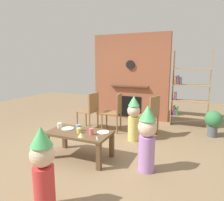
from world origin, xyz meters
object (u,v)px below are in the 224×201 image
(paper_cup_far_left, at_px, (91,132))
(child_in_pink, at_px, (147,137))
(paper_plate_front, at_px, (68,129))
(paper_cup_near_left, at_px, (79,128))
(birthday_cake_slice, at_px, (81,135))
(potted_plant_tall, at_px, (213,121))
(paper_cup_near_right, at_px, (79,131))
(dining_chair_left, at_px, (91,109))
(dining_chair_middle, at_px, (115,110))
(child_with_cone_hat, at_px, (43,167))
(coffee_table, at_px, (79,136))
(bookshelf, at_px, (187,92))
(paper_cup_center, at_px, (59,125))
(child_by_the_chairs, at_px, (134,117))
(paper_plate_rear, at_px, (103,132))
(dining_chair_right, at_px, (151,114))

(paper_cup_far_left, xyz_separation_m, child_in_pink, (0.89, 0.06, 0.02))
(paper_plate_front, bearing_deg, child_in_pink, -1.50)
(paper_plate_front, bearing_deg, paper_cup_near_left, -3.72)
(birthday_cake_slice, relative_size, potted_plant_tall, 0.17)
(paper_cup_near_right, xyz_separation_m, dining_chair_left, (-0.60, 1.48, 0.01))
(dining_chair_left, bearing_deg, dining_chair_middle, -164.39)
(birthday_cake_slice, height_order, child_with_cone_hat, child_with_cone_hat)
(coffee_table, relative_size, paper_cup_far_left, 10.25)
(paper_plate_front, bearing_deg, bookshelf, 55.34)
(paper_cup_near_right, height_order, paper_cup_center, same)
(paper_cup_near_right, distance_m, paper_cup_center, 0.48)
(coffee_table, xyz_separation_m, dining_chair_left, (-0.57, 1.42, 0.13))
(paper_cup_near_left, bearing_deg, paper_plate_front, 176.28)
(paper_cup_near_right, xyz_separation_m, birthday_cake_slice, (0.12, -0.14, -0.01))
(paper_cup_near_left, height_order, child_by_the_chairs, child_by_the_chairs)
(coffee_table, distance_m, child_in_pink, 1.16)
(paper_cup_near_right, xyz_separation_m, child_by_the_chairs, (0.57, 1.18, -0.00))
(paper_cup_far_left, relative_size, dining_chair_middle, 0.12)
(child_by_the_chairs, height_order, dining_chair_left, child_by_the_chairs)
(paper_plate_rear, xyz_separation_m, dining_chair_left, (-0.96, 1.30, 0.05))
(paper_cup_far_left, distance_m, child_by_the_chairs, 1.21)
(child_by_the_chairs, bearing_deg, paper_plate_front, -11.09)
(paper_plate_rear, height_order, child_with_cone_hat, child_with_cone_hat)
(dining_chair_middle, bearing_deg, paper_cup_far_left, 91.39)
(dining_chair_middle, bearing_deg, child_in_pink, 119.71)
(paper_plate_front, height_order, child_in_pink, child_in_pink)
(paper_cup_far_left, xyz_separation_m, paper_plate_front, (-0.52, 0.10, -0.05))
(paper_cup_far_left, xyz_separation_m, child_with_cone_hat, (0.08, -1.20, -0.01))
(child_with_cone_hat, height_order, child_by_the_chairs, child_with_cone_hat)
(dining_chair_left, relative_size, dining_chair_right, 1.00)
(paper_cup_center, xyz_separation_m, paper_cup_far_left, (0.69, -0.09, 0.01))
(paper_plate_front, distance_m, birthday_cake_slice, 0.50)
(paper_cup_near_left, bearing_deg, paper_cup_near_right, -54.71)
(bookshelf, distance_m, birthday_cake_slice, 3.20)
(paper_cup_center, height_order, paper_cup_far_left, paper_cup_far_left)
(child_in_pink, bearing_deg, birthday_cake_slice, 11.34)
(paper_cup_near_left, xyz_separation_m, dining_chair_middle, (0.06, 1.49, -0.00))
(child_with_cone_hat, distance_m, dining_chair_middle, 2.79)
(paper_plate_front, height_order, dining_chair_middle, dining_chair_middle)
(birthday_cake_slice, height_order, dining_chair_right, dining_chair_right)
(paper_cup_center, height_order, dining_chair_left, dining_chair_left)
(paper_cup_near_left, height_order, paper_cup_far_left, paper_cup_near_left)
(paper_cup_near_left, relative_size, potted_plant_tall, 0.18)
(child_in_pink, bearing_deg, dining_chair_middle, -54.25)
(coffee_table, bearing_deg, dining_chair_left, 111.94)
(child_in_pink, bearing_deg, paper_plate_front, -2.32)
(paper_plate_rear, distance_m, birthday_cake_slice, 0.40)
(bookshelf, relative_size, child_by_the_chairs, 2.01)
(bookshelf, bearing_deg, paper_plate_front, -124.66)
(bookshelf, height_order, dining_chair_right, bookshelf)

